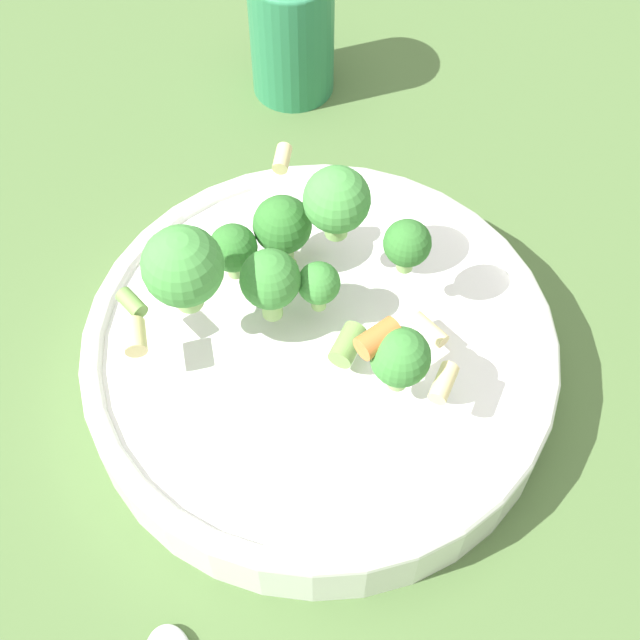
% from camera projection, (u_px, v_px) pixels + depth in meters
% --- Properties ---
extents(ground_plane, '(3.00, 3.00, 0.00)m').
position_uv_depth(ground_plane, '(320.00, 376.00, 0.58)').
color(ground_plane, '#4C6B38').
extents(bowl, '(0.30, 0.30, 0.05)m').
position_uv_depth(bowl, '(320.00, 355.00, 0.56)').
color(bowl, white).
rests_on(bowl, ground_plane).
extents(pasta_salad, '(0.20, 0.19, 0.09)m').
position_uv_depth(pasta_salad, '(283.00, 262.00, 0.52)').
color(pasta_salad, '#8CB766').
rests_on(pasta_salad, bowl).
extents(cup, '(0.07, 0.07, 0.11)m').
position_uv_depth(cup, '(292.00, 32.00, 0.70)').
color(cup, '#2D7F51').
rests_on(cup, ground_plane).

